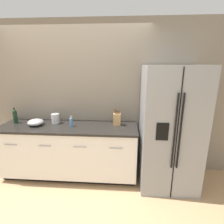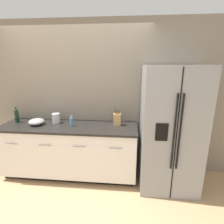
{
  "view_description": "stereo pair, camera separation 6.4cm",
  "coord_description": "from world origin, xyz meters",
  "px_view_note": "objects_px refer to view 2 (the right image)",
  "views": [
    {
      "loc": [
        0.84,
        -1.94,
        1.89
      ],
      "look_at": [
        0.65,
        0.7,
        1.16
      ],
      "focal_mm": 28.0,
      "sensor_mm": 36.0,
      "label": 1
    },
    {
      "loc": [
        0.9,
        -1.94,
        1.89
      ],
      "look_at": [
        0.65,
        0.7,
        1.16
      ],
      "focal_mm": 28.0,
      "sensor_mm": 36.0,
      "label": 2
    }
  ],
  "objects_px": {
    "wine_bottle": "(17,115)",
    "refrigerator": "(170,129)",
    "knife_block": "(117,119)",
    "soap_dispenser": "(71,122)",
    "mixing_bowl": "(37,122)",
    "steel_canister": "(56,118)"
  },
  "relations": [
    {
      "from": "wine_bottle",
      "to": "refrigerator",
      "type": "bearing_deg",
      "value": -3.67
    },
    {
      "from": "refrigerator",
      "to": "knife_block",
      "type": "height_order",
      "value": "refrigerator"
    },
    {
      "from": "knife_block",
      "to": "soap_dispenser",
      "type": "distance_m",
      "value": 0.75
    },
    {
      "from": "knife_block",
      "to": "mixing_bowl",
      "type": "relative_size",
      "value": 1.15
    },
    {
      "from": "wine_bottle",
      "to": "steel_canister",
      "type": "xyz_separation_m",
      "value": [
        0.69,
        0.04,
        -0.04
      ]
    },
    {
      "from": "wine_bottle",
      "to": "steel_canister",
      "type": "bearing_deg",
      "value": 2.93
    },
    {
      "from": "refrigerator",
      "to": "mixing_bowl",
      "type": "height_order",
      "value": "refrigerator"
    },
    {
      "from": "wine_bottle",
      "to": "mixing_bowl",
      "type": "xyz_separation_m",
      "value": [
        0.4,
        -0.1,
        -0.07
      ]
    },
    {
      "from": "knife_block",
      "to": "soap_dispenser",
      "type": "xyz_separation_m",
      "value": [
        -0.74,
        -0.12,
        -0.03
      ]
    },
    {
      "from": "wine_bottle",
      "to": "soap_dispenser",
      "type": "distance_m",
      "value": 1.01
    },
    {
      "from": "steel_canister",
      "to": "mixing_bowl",
      "type": "relative_size",
      "value": 0.7
    },
    {
      "from": "soap_dispenser",
      "to": "steel_canister",
      "type": "relative_size",
      "value": 0.99
    },
    {
      "from": "refrigerator",
      "to": "knife_block",
      "type": "xyz_separation_m",
      "value": [
        -0.81,
        0.18,
        0.08
      ]
    },
    {
      "from": "soap_dispenser",
      "to": "mixing_bowl",
      "type": "distance_m",
      "value": 0.6
    },
    {
      "from": "refrigerator",
      "to": "steel_canister",
      "type": "distance_m",
      "value": 1.88
    },
    {
      "from": "knife_block",
      "to": "wine_bottle",
      "type": "bearing_deg",
      "value": -179.59
    },
    {
      "from": "refrigerator",
      "to": "knife_block",
      "type": "bearing_deg",
      "value": 167.75
    },
    {
      "from": "soap_dispenser",
      "to": "steel_canister",
      "type": "distance_m",
      "value": 0.34
    },
    {
      "from": "wine_bottle",
      "to": "mixing_bowl",
      "type": "distance_m",
      "value": 0.42
    },
    {
      "from": "mixing_bowl",
      "to": "soap_dispenser",
      "type": "bearing_deg",
      "value": -0.75
    },
    {
      "from": "knife_block",
      "to": "soap_dispenser",
      "type": "relative_size",
      "value": 1.65
    },
    {
      "from": "knife_block",
      "to": "steel_canister",
      "type": "height_order",
      "value": "knife_block"
    }
  ]
}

